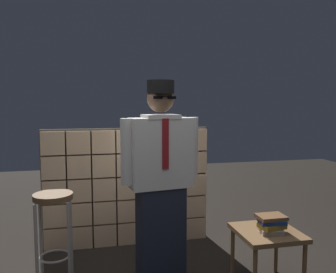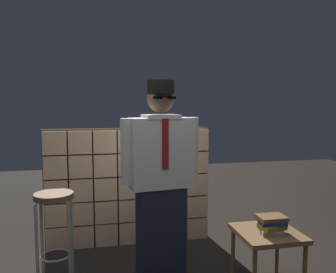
% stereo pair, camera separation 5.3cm
% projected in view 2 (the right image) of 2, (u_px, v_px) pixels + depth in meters
% --- Properties ---
extents(glass_block_wall, '(1.86, 0.10, 1.34)m').
position_uv_depth(glass_block_wall, '(129.00, 187.00, 3.86)').
color(glass_block_wall, '#E0B78C').
rests_on(glass_block_wall, ground).
extents(standing_person, '(0.72, 0.34, 1.79)m').
position_uv_depth(standing_person, '(161.00, 179.00, 3.01)').
color(standing_person, '#1E2333').
rests_on(standing_person, ground).
extents(bar_stool, '(0.34, 0.34, 0.81)m').
position_uv_depth(bar_stool, '(54.00, 216.00, 3.02)').
color(bar_stool, brown).
rests_on(bar_stool, ground).
extents(side_table, '(0.52, 0.52, 0.51)m').
position_uv_depth(side_table, '(267.00, 239.00, 2.93)').
color(side_table, brown).
rests_on(side_table, ground).
extents(book_stack, '(0.23, 0.21, 0.14)m').
position_uv_depth(book_stack, '(272.00, 224.00, 2.88)').
color(book_stack, gray).
rests_on(book_stack, side_table).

